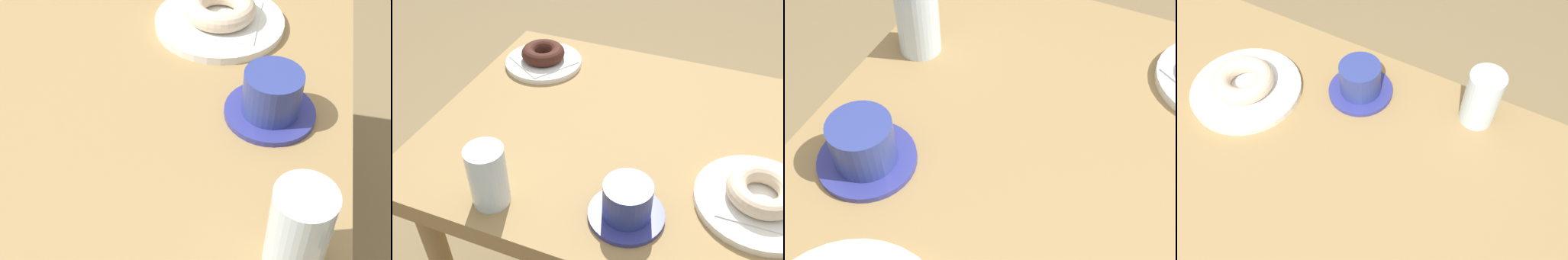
% 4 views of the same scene
% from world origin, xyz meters
% --- Properties ---
extents(water_glass, '(0.07, 0.07, 0.12)m').
position_xyz_m(water_glass, '(0.35, 0.28, 0.84)').
color(water_glass, silver).
rests_on(water_glass, table).
extents(coffee_cup, '(0.14, 0.14, 0.08)m').
position_xyz_m(coffee_cup, '(0.10, 0.23, 0.81)').
color(coffee_cup, navy).
rests_on(coffee_cup, table).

